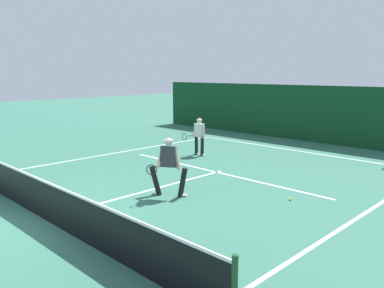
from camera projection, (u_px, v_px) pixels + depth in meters
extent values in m
plane|color=#316854|center=(44.00, 219.00, 9.20)|extent=(80.00, 80.00, 0.00)
cube|color=white|center=(296.00, 151.00, 17.24)|extent=(10.46, 0.10, 0.01)
cube|color=white|center=(216.00, 172.00, 13.51)|extent=(8.53, 0.10, 0.01)
cube|color=white|center=(150.00, 190.00, 11.44)|extent=(0.10, 6.40, 0.01)
cube|color=black|center=(43.00, 200.00, 9.12)|extent=(11.28, 0.02, 0.91)
cube|color=white|center=(41.00, 180.00, 9.04)|extent=(11.28, 0.03, 0.05)
cylinder|color=black|center=(183.00, 182.00, 10.77)|extent=(0.32, 0.27, 0.84)
cylinder|color=black|center=(155.00, 180.00, 10.95)|extent=(0.38, 0.31, 0.83)
ellipsoid|color=white|center=(183.00, 195.00, 10.83)|extent=(0.28, 0.23, 0.09)
ellipsoid|color=white|center=(156.00, 193.00, 11.02)|extent=(0.28, 0.23, 0.09)
cube|color=#2D3338|center=(169.00, 157.00, 10.73)|extent=(0.54, 0.51, 0.61)
cylinder|color=beige|center=(177.00, 158.00, 10.68)|extent=(0.23, 0.19, 0.64)
cylinder|color=beige|center=(160.00, 157.00, 10.80)|extent=(0.34, 0.49, 0.52)
sphere|color=beige|center=(168.00, 142.00, 10.66)|extent=(0.22, 0.22, 0.22)
cylinder|color=white|center=(168.00, 140.00, 10.65)|extent=(0.33, 0.33, 0.04)
cylinder|color=black|center=(156.00, 167.00, 10.61)|extent=(0.16, 0.24, 0.03)
torus|color=black|center=(152.00, 170.00, 10.28)|extent=(0.27, 0.17, 0.29)
cylinder|color=black|center=(202.00, 146.00, 16.12)|extent=(0.15, 0.14, 0.78)
cylinder|color=black|center=(196.00, 145.00, 16.36)|extent=(0.15, 0.14, 0.78)
ellipsoid|color=white|center=(202.00, 155.00, 16.18)|extent=(0.26, 0.12, 0.09)
ellipsoid|color=white|center=(196.00, 153.00, 16.43)|extent=(0.26, 0.12, 0.09)
cube|color=silver|center=(199.00, 130.00, 16.12)|extent=(0.41, 0.23, 0.55)
cylinder|color=beige|center=(203.00, 131.00, 15.97)|extent=(0.17, 0.10, 0.60)
cylinder|color=beige|center=(195.00, 130.00, 16.29)|extent=(0.10, 0.42, 0.54)
sphere|color=beige|center=(199.00, 121.00, 16.05)|extent=(0.21, 0.21, 0.21)
cylinder|color=white|center=(199.00, 120.00, 16.05)|extent=(0.23, 0.23, 0.04)
cylinder|color=black|center=(190.00, 136.00, 16.19)|extent=(0.04, 0.26, 0.03)
torus|color=black|center=(184.00, 137.00, 15.95)|extent=(0.29, 0.03, 0.29)
sphere|color=#D1E033|center=(290.00, 199.00, 10.52)|extent=(0.07, 0.07, 0.07)
cube|color=#103D20|center=(325.00, 115.00, 18.81)|extent=(21.51, 0.12, 2.78)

